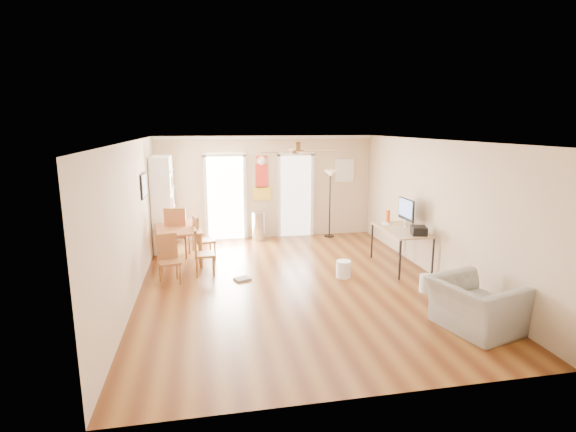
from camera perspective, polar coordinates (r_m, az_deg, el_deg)
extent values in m
plane|color=brown|center=(8.13, 0.80, -8.82)|extent=(7.00, 7.00, 0.00)
cube|color=red|center=(11.10, -3.44, 4.99)|extent=(0.46, 0.03, 1.10)
cube|color=white|center=(11.56, 7.37, 5.93)|extent=(0.50, 0.04, 0.60)
cube|color=black|center=(9.01, -18.33, 3.78)|extent=(0.04, 0.66, 0.48)
cylinder|color=silver|center=(11.05, -3.87, -1.32)|extent=(0.35, 0.35, 0.72)
cube|color=white|center=(9.52, 12.61, -0.96)|extent=(0.26, 0.45, 0.02)
cube|color=black|center=(8.73, 16.72, -1.83)|extent=(0.34, 0.38, 0.16)
cylinder|color=#E55014|center=(9.63, 12.91, -0.05)|extent=(0.11, 0.11, 0.27)
cylinder|color=white|center=(8.47, 7.26, -6.90)|extent=(0.36, 0.36, 0.33)
cylinder|color=silver|center=(8.09, 17.68, -8.40)|extent=(0.28, 0.28, 0.30)
cube|color=gray|center=(8.35, -5.98, -8.18)|extent=(0.35, 0.32, 0.04)
imported|color=gray|center=(6.84, 23.22, -10.68)|extent=(1.22, 1.32, 0.72)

